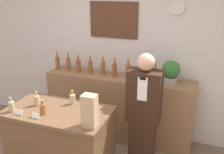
{
  "coord_description": "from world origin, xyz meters",
  "views": [
    {
      "loc": [
        1.17,
        -1.58,
        2.28
      ],
      "look_at": [
        0.16,
        1.14,
        1.23
      ],
      "focal_mm": 40.0,
      "sensor_mm": 36.0,
      "label": 1
    }
  ],
  "objects": [
    {
      "name": "shelf_bottle_5",
      "position": [
        -0.01,
        1.72,
        1.12
      ],
      "size": [
        0.07,
        0.07,
        0.3
      ],
      "color": "brown",
      "rests_on": "back_shelf"
    },
    {
      "name": "shelf_bottle_7",
      "position": [
        0.39,
        1.71,
        1.12
      ],
      "size": [
        0.07,
        0.07,
        0.3
      ],
      "color": "brown",
      "rests_on": "back_shelf"
    },
    {
      "name": "shelf_bottle_6",
      "position": [
        0.19,
        1.75,
        1.12
      ],
      "size": [
        0.07,
        0.07,
        0.3
      ],
      "color": "brown",
      "rests_on": "back_shelf"
    },
    {
      "name": "shelf_bottle_3",
      "position": [
        -0.4,
        1.72,
        1.12
      ],
      "size": [
        0.07,
        0.07,
        0.3
      ],
      "color": "brown",
      "rests_on": "back_shelf"
    },
    {
      "name": "shelf_bottle_4",
      "position": [
        -0.21,
        1.75,
        1.12
      ],
      "size": [
        0.07,
        0.07,
        0.3
      ],
      "color": "brown",
      "rests_on": "back_shelf"
    },
    {
      "name": "back_shelf",
      "position": [
        0.05,
        1.73,
        0.51
      ],
      "size": [
        2.26,
        0.42,
        1.01
      ],
      "color": "#8E6642",
      "rests_on": "ground_plane"
    },
    {
      "name": "shopkeeper",
      "position": [
        0.59,
        1.09,
        0.79
      ],
      "size": [
        0.4,
        0.25,
        1.58
      ],
      "color": "#331E14",
      "rests_on": "ground_plane"
    },
    {
      "name": "display_counter",
      "position": [
        -0.26,
        0.55,
        0.49
      ],
      "size": [
        1.18,
        0.66,
        0.98
      ],
      "color": "brown",
      "rests_on": "ground_plane"
    },
    {
      "name": "shelf_bottle_0",
      "position": [
        -1.0,
        1.75,
        1.12
      ],
      "size": [
        0.07,
        0.07,
        0.3
      ],
      "color": "brown",
      "rests_on": "back_shelf"
    },
    {
      "name": "shelf_bottle_8",
      "position": [
        0.59,
        1.73,
        1.12
      ],
      "size": [
        0.07,
        0.07,
        0.3
      ],
      "color": "brown",
      "rests_on": "back_shelf"
    },
    {
      "name": "counter_bottle_3",
      "position": [
        -0.19,
        0.76,
        1.04
      ],
      "size": [
        0.06,
        0.06,
        0.17
      ],
      "color": "tan",
      "rests_on": "display_counter"
    },
    {
      "name": "counter_bottle_1",
      "position": [
        -0.56,
        0.58,
        1.04
      ],
      "size": [
        0.06,
        0.06,
        0.17
      ],
      "color": "tan",
      "rests_on": "display_counter"
    },
    {
      "name": "tape_dispenser",
      "position": [
        0.24,
        0.36,
        1.0
      ],
      "size": [
        0.09,
        0.06,
        0.07
      ],
      "color": "#1E4799",
      "rests_on": "display_counter"
    },
    {
      "name": "shelf_bottle_1",
      "position": [
        -0.8,
        1.75,
        1.12
      ],
      "size": [
        0.07,
        0.07,
        0.3
      ],
      "color": "brown",
      "rests_on": "back_shelf"
    },
    {
      "name": "back_wall",
      "position": [
        -0.0,
        2.0,
        1.36
      ],
      "size": [
        5.2,
        0.09,
        2.7
      ],
      "color": "silver",
      "rests_on": "ground_plane"
    },
    {
      "name": "price_card_right",
      "position": [
        -0.38,
        0.31,
        1.0
      ],
      "size": [
        0.09,
        0.02,
        0.06
      ],
      "color": "white",
      "rests_on": "display_counter"
    },
    {
      "name": "shelf_bottle_2",
      "position": [
        -0.6,
        1.71,
        1.12
      ],
      "size": [
        0.07,
        0.07,
        0.3
      ],
      "color": "brown",
      "rests_on": "back_shelf"
    },
    {
      "name": "potted_plant",
      "position": [
        0.81,
        1.72,
        1.19
      ],
      "size": [
        0.25,
        0.25,
        0.33
      ],
      "color": "#9E998E",
      "rests_on": "back_shelf"
    },
    {
      "name": "counter_bottle_0",
      "position": [
        -0.72,
        0.35,
        1.04
      ],
      "size": [
        0.06,
        0.06,
        0.17
      ],
      "color": "tan",
      "rests_on": "display_counter"
    },
    {
      "name": "counter_bottle_2",
      "position": [
        -0.37,
        0.42,
        1.04
      ],
      "size": [
        0.06,
        0.06,
        0.17
      ],
      "color": "brown",
      "rests_on": "display_counter"
    },
    {
      "name": "paper_bag",
      "position": [
        0.22,
        0.37,
        1.15
      ],
      "size": [
        0.14,
        0.11,
        0.34
      ],
      "color": "tan",
      "rests_on": "display_counter"
    },
    {
      "name": "price_card_left",
      "position": [
        -0.6,
        0.31,
        1.0
      ],
      "size": [
        0.09,
        0.02,
        0.06
      ],
      "color": "white",
      "rests_on": "display_counter"
    }
  ]
}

